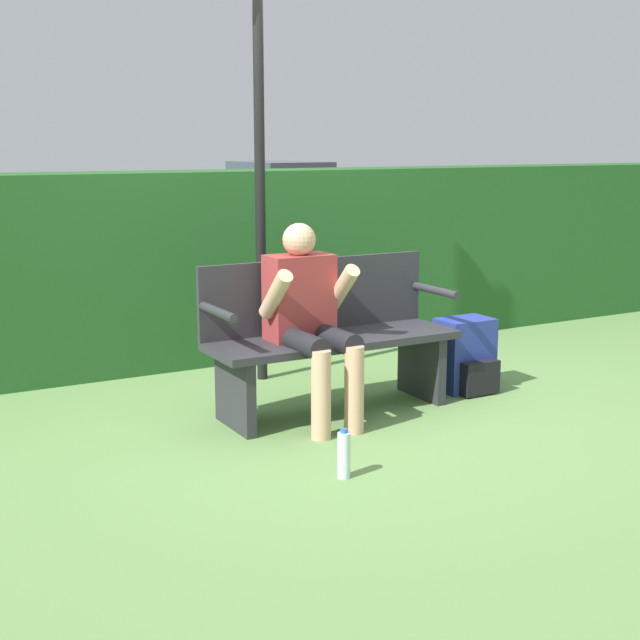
{
  "coord_description": "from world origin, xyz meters",
  "views": [
    {
      "loc": [
        -2.61,
        -4.49,
        1.61
      ],
      "look_at": [
        -0.15,
        -0.1,
        0.6
      ],
      "focal_mm": 50.0,
      "sensor_mm": 36.0,
      "label": 1
    }
  ],
  "objects_px": {
    "park_bench": "(328,336)",
    "backpack": "(466,357)",
    "signpost": "(260,132)",
    "parked_car": "(280,192)",
    "water_bottle": "(344,455)",
    "person_seated": "(309,313)"
  },
  "relations": [
    {
      "from": "park_bench",
      "to": "parked_car",
      "type": "distance_m",
      "value": 13.45
    },
    {
      "from": "backpack",
      "to": "parked_car",
      "type": "xyz_separation_m",
      "value": [
        4.78,
        12.21,
        0.36
      ]
    },
    {
      "from": "person_seated",
      "to": "backpack",
      "type": "relative_size",
      "value": 2.41
    },
    {
      "from": "person_seated",
      "to": "water_bottle",
      "type": "height_order",
      "value": "person_seated"
    },
    {
      "from": "park_bench",
      "to": "water_bottle",
      "type": "height_order",
      "value": "park_bench"
    },
    {
      "from": "park_bench",
      "to": "backpack",
      "type": "relative_size",
      "value": 3.22
    },
    {
      "from": "signpost",
      "to": "backpack",
      "type": "bearing_deg",
      "value": -41.01
    },
    {
      "from": "water_bottle",
      "to": "park_bench",
      "type": "bearing_deg",
      "value": 64.05
    },
    {
      "from": "backpack",
      "to": "signpost",
      "type": "height_order",
      "value": "signpost"
    },
    {
      "from": "person_seated",
      "to": "backpack",
      "type": "distance_m",
      "value": 1.28
    },
    {
      "from": "water_bottle",
      "to": "parked_car",
      "type": "xyz_separation_m",
      "value": [
        6.28,
        13.17,
        0.47
      ]
    },
    {
      "from": "backpack",
      "to": "parked_car",
      "type": "height_order",
      "value": "parked_car"
    },
    {
      "from": "person_seated",
      "to": "water_bottle",
      "type": "bearing_deg",
      "value": -108.28
    },
    {
      "from": "backpack",
      "to": "signpost",
      "type": "relative_size",
      "value": 0.17
    },
    {
      "from": "park_bench",
      "to": "water_bottle",
      "type": "bearing_deg",
      "value": -115.95
    },
    {
      "from": "person_seated",
      "to": "signpost",
      "type": "relative_size",
      "value": 0.4
    },
    {
      "from": "signpost",
      "to": "person_seated",
      "type": "bearing_deg",
      "value": -99.6
    },
    {
      "from": "parked_car",
      "to": "backpack",
      "type": "bearing_deg",
      "value": 158.46
    },
    {
      "from": "signpost",
      "to": "parked_car",
      "type": "bearing_deg",
      "value": 62.74
    },
    {
      "from": "park_bench",
      "to": "signpost",
      "type": "height_order",
      "value": "signpost"
    },
    {
      "from": "water_bottle",
      "to": "signpost",
      "type": "distance_m",
      "value": 2.47
    },
    {
      "from": "backpack",
      "to": "parked_car",
      "type": "distance_m",
      "value": 13.12
    }
  ]
}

